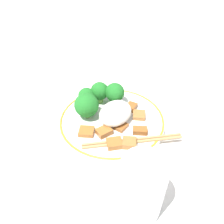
{
  "coord_description": "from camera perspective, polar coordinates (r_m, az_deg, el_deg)",
  "views": [
    {
      "loc": [
        0.33,
        0.21,
        0.36
      ],
      "look_at": [
        0.0,
        0.0,
        0.03
      ],
      "focal_mm": 35.0,
      "sensor_mm": 36.0,
      "label": 1
    }
  ],
  "objects": [
    {
      "name": "ground_plane",
      "position": [
        0.53,
        0.0,
        -2.85
      ],
      "size": [
        3.0,
        3.0,
        0.0
      ],
      "primitive_type": "plane",
      "color": "silver"
    },
    {
      "name": "meat_near_back",
      "position": [
        0.5,
        2.42,
        -3.81
      ],
      "size": [
        0.03,
        0.03,
        0.01
      ],
      "color": "brown",
      "rests_on": "plate"
    },
    {
      "name": "meat_far_scatter",
      "position": [
        0.55,
        5.08,
        1.39
      ],
      "size": [
        0.03,
        0.02,
        0.01
      ],
      "color": "brown",
      "rests_on": "plate"
    },
    {
      "name": "broccoli_mid_left",
      "position": [
        0.51,
        -6.66,
        1.78
      ],
      "size": [
        0.06,
        0.06,
        0.06
      ],
      "color": "#72AD4C",
      "rests_on": "plate"
    },
    {
      "name": "meat_near_right",
      "position": [
        0.48,
        -2.09,
        -5.14
      ],
      "size": [
        0.04,
        0.04,
        0.01
      ],
      "color": "#995B28",
      "rests_on": "plate"
    },
    {
      "name": "meat_mid_left",
      "position": [
        0.49,
        7.33,
        -4.85
      ],
      "size": [
        0.03,
        0.04,
        0.01
      ],
      "color": "brown",
      "rests_on": "plate"
    },
    {
      "name": "chopsticks",
      "position": [
        0.47,
        5.39,
        -7.48
      ],
      "size": [
        0.15,
        0.17,
        0.01
      ],
      "color": "#AD8451",
      "rests_on": "plate"
    },
    {
      "name": "broccoli_back_center",
      "position": [
        0.56,
        -3.25,
        5.38
      ],
      "size": [
        0.05,
        0.05,
        0.06
      ],
      "color": "#72AD4C",
      "rests_on": "plate"
    },
    {
      "name": "broccoli_back_right",
      "position": [
        0.55,
        -6.64,
        4.01
      ],
      "size": [
        0.04,
        0.04,
        0.05
      ],
      "color": "#72AD4C",
      "rests_on": "plate"
    },
    {
      "name": "meat_mid_right",
      "position": [
        0.49,
        -6.7,
        -5.08
      ],
      "size": [
        0.04,
        0.04,
        0.01
      ],
      "color": "#995B28",
      "rests_on": "plate"
    },
    {
      "name": "rice_mound",
      "position": [
        0.5,
        0.9,
        -0.27
      ],
      "size": [
        0.09,
        0.07,
        0.04
      ],
      "color": "white",
      "rests_on": "plate"
    },
    {
      "name": "meat_near_left",
      "position": [
        0.46,
        4.56,
        -8.06
      ],
      "size": [
        0.04,
        0.04,
        0.01
      ],
      "color": "#9E6633",
      "rests_on": "plate"
    },
    {
      "name": "drinking_glass",
      "position": [
        0.35,
        7.73,
        -19.4
      ],
      "size": [
        0.07,
        0.07,
        0.12
      ],
      "color": "silver",
      "rests_on": "ground_plane"
    },
    {
      "name": "meat_on_rice_edge",
      "position": [
        0.53,
        7.07,
        -0.79
      ],
      "size": [
        0.04,
        0.04,
        0.01
      ],
      "color": "#9E6633",
      "rests_on": "plate"
    },
    {
      "name": "meat_near_front",
      "position": [
        0.46,
        0.65,
        -8.19
      ],
      "size": [
        0.04,
        0.04,
        0.01
      ],
      "color": "#995B28",
      "rests_on": "plate"
    },
    {
      "name": "plate",
      "position": [
        0.53,
        0.0,
        -2.12
      ],
      "size": [
        0.25,
        0.25,
        0.02
      ],
      "color": "white",
      "rests_on": "ground_plane"
    },
    {
      "name": "broccoli_back_left",
      "position": [
        0.55,
        0.72,
        5.08
      ],
      "size": [
        0.05,
        0.05,
        0.06
      ],
      "color": "#72AD4C",
      "rests_on": "plate"
    }
  ]
}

